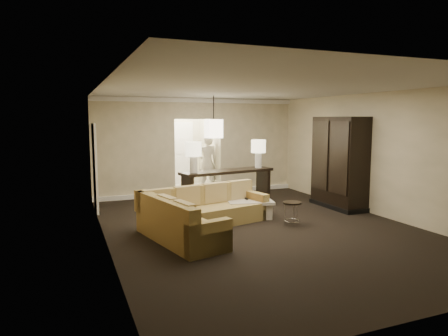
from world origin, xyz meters
name	(u,v)px	position (x,y,z in m)	size (l,w,h in m)	color
ground	(260,228)	(0.00, 0.00, 0.00)	(8.00, 8.00, 0.00)	black
wall_back	(198,147)	(0.00, 4.00, 1.40)	(6.00, 0.04, 2.80)	beige
wall_front	(432,194)	(0.00, -4.00, 1.40)	(6.00, 0.04, 2.80)	beige
wall_left	(104,166)	(-3.00, 0.00, 1.40)	(0.04, 8.00, 2.80)	beige
wall_right	(379,154)	(3.00, 0.00, 1.40)	(0.04, 8.00, 2.80)	beige
ceiling	(262,88)	(0.00, 0.00, 2.80)	(6.00, 8.00, 0.02)	silver
crown_molding	(198,100)	(0.00, 3.95, 2.73)	(6.00, 0.10, 0.12)	white
baseboard	(199,192)	(0.00, 3.95, 0.06)	(6.00, 0.10, 0.12)	white
side_door	(95,168)	(-2.97, 2.80, 1.05)	(0.05, 0.90, 2.10)	white
foyer	(185,147)	(0.00, 5.34, 1.30)	(1.44, 2.02, 2.80)	beige
sectional_sofa	(200,215)	(-1.20, 0.25, 0.33)	(2.88, 2.66, 0.82)	brown
coffee_table	(248,207)	(0.20, 1.00, 0.21)	(1.20, 1.20, 0.42)	beige
console_table	(228,185)	(0.10, 2.00, 0.56)	(2.51, 0.98, 0.95)	black
armoire	(339,164)	(2.69, 0.99, 1.08)	(0.67, 1.57, 2.26)	black
drink_table	(292,208)	(0.73, -0.03, 0.35)	(0.39, 0.39, 0.49)	black
table_lamp_left	(193,152)	(-0.83, 1.83, 1.43)	(0.38, 0.38, 0.72)	white
table_lamp_right	(258,149)	(1.04, 2.17, 1.43)	(0.38, 0.38, 0.72)	white
pendant_light	(214,129)	(0.00, 2.70, 1.95)	(0.38, 0.38, 1.09)	black
person	(207,160)	(0.45, 4.49, 0.95)	(0.69, 0.46, 1.90)	beige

